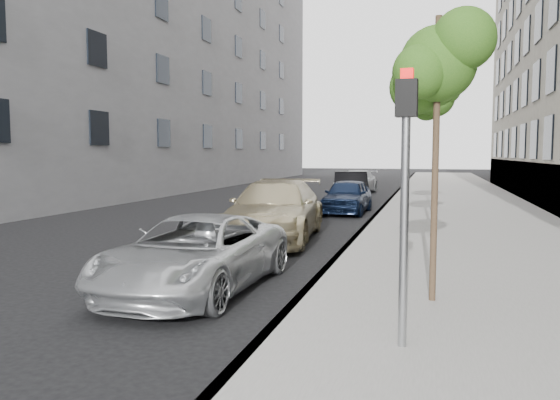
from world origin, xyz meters
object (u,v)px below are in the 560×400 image
at_px(sedan_black, 351,187).
at_px(sedan_rear, 356,182).
at_px(tree_far, 436,98).
at_px(signal_pole, 405,176).
at_px(suv, 275,210).
at_px(minivan, 196,254).
at_px(sedan_blue, 347,196).
at_px(tree_mid, 437,83).
at_px(tree_near, 440,64).

distance_m(sedan_black, sedan_rear, 5.89).
relative_size(tree_far, signal_pole, 1.63).
relative_size(suv, sedan_rear, 1.18).
bearing_deg(sedan_rear, signal_pole, -75.92).
distance_m(minivan, sedan_blue, 13.04).
xyz_separation_m(minivan, sedan_rear, (-0.39, 23.79, 0.04)).
relative_size(suv, sedan_blue, 1.39).
relative_size(signal_pole, sedan_black, 0.70).
bearing_deg(tree_mid, sedan_rear, 104.25).
bearing_deg(tree_near, sedan_black, 102.21).
xyz_separation_m(tree_near, sedan_black, (-3.90, 18.02, -2.97)).
relative_size(tree_mid, sedan_blue, 1.21).
distance_m(signal_pole, suv, 9.08).
relative_size(signal_pole, suv, 0.57).
bearing_deg(minivan, tree_near, 0.62).
relative_size(minivan, sedan_black, 1.03).
relative_size(tree_near, sedan_rear, 0.91).
bearing_deg(sedan_black, signal_pole, -89.30).
relative_size(tree_near, suv, 0.77).
xyz_separation_m(tree_near, tree_mid, (0.00, 6.50, 0.53)).
relative_size(signal_pole, sedan_blue, 0.79).
relative_size(tree_mid, sedan_black, 1.08).
distance_m(tree_far, sedan_rear, 12.34).
relative_size(tree_far, minivan, 1.12).
height_order(minivan, sedan_rear, sedan_rear).
bearing_deg(suv, minivan, -92.64).
bearing_deg(tree_far, sedan_blue, 178.00).
bearing_deg(minivan, tree_mid, 59.79).
xyz_separation_m(tree_mid, sedan_blue, (-3.33, 6.62, -3.56)).
height_order(signal_pole, sedan_rear, signal_pole).
xyz_separation_m(sedan_black, sedan_rear, (-0.52, 5.86, -0.06)).
distance_m(tree_mid, sedan_blue, 8.21).
height_order(tree_mid, suv, tree_mid).
xyz_separation_m(tree_mid, minivan, (-4.02, -6.41, -3.60)).
bearing_deg(tree_mid, signal_pole, -92.43).
xyz_separation_m(signal_pole, suv, (-3.90, 8.10, -1.32)).
distance_m(tree_mid, minivan, 8.38).
bearing_deg(signal_pole, sedan_blue, 104.74).
bearing_deg(tree_near, tree_far, 90.00).
bearing_deg(sedan_rear, minivan, -83.81).
height_order(tree_near, sedan_rear, tree_near).
bearing_deg(suv, signal_pole, -69.33).
xyz_separation_m(tree_far, suv, (-4.27, -7.08, -3.67)).
relative_size(tree_mid, minivan, 1.05).
distance_m(tree_mid, sedan_black, 12.66).
xyz_separation_m(tree_near, sedan_blue, (-3.33, 13.12, -3.03)).
xyz_separation_m(tree_far, sedan_black, (-3.90, 5.02, -3.74)).
distance_m(sedan_blue, sedan_rear, 10.82).
xyz_separation_m(signal_pole, sedan_black, (-3.53, 20.20, -1.39)).
relative_size(sedan_blue, sedan_rear, 0.85).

